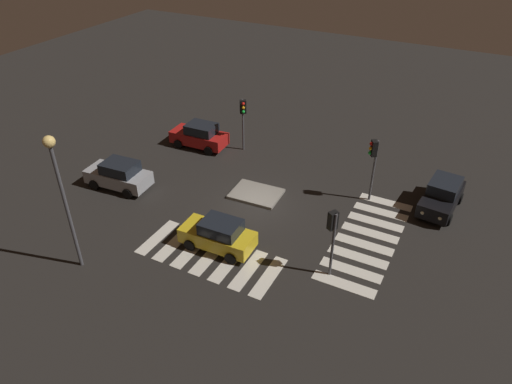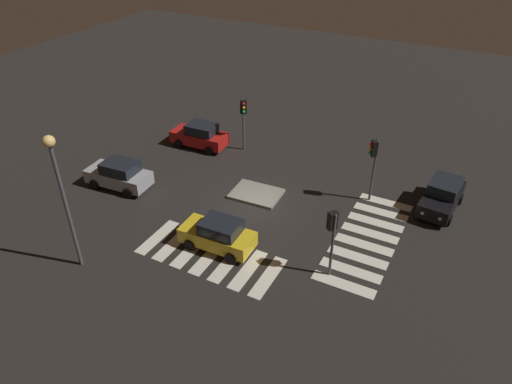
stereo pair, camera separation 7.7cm
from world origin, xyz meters
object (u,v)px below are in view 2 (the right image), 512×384
traffic_light_west (243,113)px  traffic_light_east (332,228)px  traffic_light_north (373,156)px  car_red (200,135)px  street_lamp (59,181)px  traffic_island (256,194)px  car_yellow (218,235)px  car_silver (119,175)px  car_black (442,196)px

traffic_light_west → traffic_light_east: bearing=11.8°
traffic_light_north → car_red: bearing=-38.2°
traffic_light_east → street_lamp: street_lamp is taller
traffic_island → car_red: 7.86m
car_red → traffic_light_north: 13.36m
traffic_light_north → traffic_island: bearing=-9.8°
car_yellow → street_lamp: size_ratio=0.56×
car_red → car_yellow: size_ratio=1.05×
car_silver → car_yellow: car_silver is taller
car_black → car_red: bearing=-84.5°
car_yellow → traffic_light_west: traffic_light_west is taller
car_red → traffic_light_east: size_ratio=1.15×
traffic_island → car_silver: 8.89m
traffic_island → street_lamp: street_lamp is taller
traffic_island → traffic_light_east: size_ratio=0.85×
car_yellow → traffic_light_north: size_ratio=1.00×
traffic_light_east → car_silver: bearing=25.5°
car_red → car_silver: bearing=75.6°
car_black → traffic_island: bearing=-64.1°
car_black → car_yellow: (-9.95, -9.33, -0.04)m
car_red → traffic_light_east: traffic_light_east is taller
traffic_light_east → traffic_light_west: traffic_light_west is taller
street_lamp → car_black: bearing=41.6°
car_black → traffic_light_east: 9.60m
car_silver → traffic_light_north: traffic_light_north is taller
traffic_light_west → car_black: bearing=51.1°
traffic_light_north → traffic_light_west: traffic_light_north is taller
traffic_island → traffic_light_west: bearing=126.2°
car_red → car_black: (17.27, -0.08, 0.01)m
traffic_light_west → car_red: bearing=-107.8°
traffic_island → car_black: 11.23m
car_silver → traffic_light_east: 14.94m
traffic_light_west → street_lamp: 15.05m
car_red → car_silver: (-1.50, -7.13, 0.00)m
car_silver → traffic_light_east: size_ratio=1.16×
traffic_island → car_red: car_red is taller
car_black → street_lamp: (-15.53, -13.79, 4.16)m
car_red → car_yellow: bearing=125.4°
car_red → car_silver: car_silver is taller
car_red → street_lamp: bearing=94.7°
traffic_island → car_black: bearing=20.1°
traffic_island → traffic_light_west: 6.72m
traffic_light_east → traffic_island: bearing=-4.5°
car_red → traffic_island: bearing=147.3°
car_silver → street_lamp: size_ratio=0.59×
car_yellow → traffic_light_east: traffic_light_east is taller
traffic_island → traffic_light_east: (6.48, -4.64, 2.75)m
car_black → car_silver: size_ratio=1.01×
car_silver → street_lamp: bearing=111.5°
traffic_island → traffic_light_east: 8.43m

